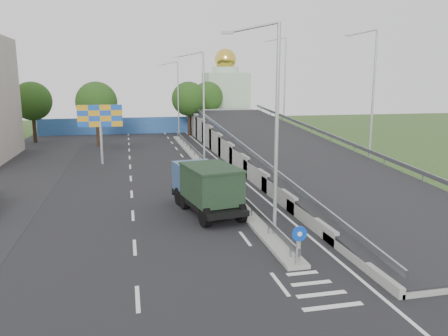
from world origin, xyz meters
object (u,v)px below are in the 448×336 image
object	(u,v)px
lamp_post_near	(273,120)
billboard	(100,119)
sign_bollard	(298,245)
lamp_post_mid	(202,101)
church	(225,95)
dump_truck	(206,185)
lamp_post_far	(177,95)

from	to	relation	value
lamp_post_near	billboard	xyz separation A→B (m)	(-9.11, 22.00, -1.62)
sign_bollard	lamp_post_mid	bearing A→B (deg)	89.74
church	billboard	distance (m)	37.23
lamp_post_mid	church	bearing A→B (deg)	73.78
church	dump_truck	world-z (taller)	church
lamp_post_near	lamp_post_far	size ratio (longest dim) A/B	1.00
church	lamp_post_far	bearing A→B (deg)	-125.24
church	billboard	xyz separation A→B (m)	(-19.00, -32.00, -1.12)
sign_bollard	billboard	distance (m)	27.53
church	lamp_post_mid	bearing A→B (deg)	-106.22
sign_bollard	lamp_post_mid	size ratio (longest dim) A/B	0.17
billboard	dump_truck	world-z (taller)	billboard
lamp_post_near	lamp_post_mid	world-z (taller)	same
sign_bollard	lamp_post_near	size ratio (longest dim) A/B	0.17
lamp_post_near	lamp_post_far	xyz separation A→B (m)	(0.00, 40.00, 0.00)
lamp_post_far	dump_truck	bearing A→B (deg)	-93.82
lamp_post_mid	dump_truck	world-z (taller)	lamp_post_mid
sign_bollard	church	distance (m)	58.84
lamp_post_mid	church	size ratio (longest dim) A/B	0.73
dump_truck	sign_bollard	bearing A→B (deg)	-85.92
lamp_post_near	billboard	bearing A→B (deg)	112.49
sign_bollard	billboard	size ratio (longest dim) A/B	0.30
billboard	dump_truck	distance (m)	18.55
church	dump_truck	xyz separation A→B (m)	(-12.23, -49.08, -3.70)
lamp_post_near	billboard	size ratio (longest dim) A/B	1.83
lamp_post_mid	dump_truck	bearing A→B (deg)	-98.84
lamp_post_near	church	size ratio (longest dim) A/B	0.73
sign_bollard	dump_truck	xyz separation A→B (m)	(-2.23, 8.75, 0.57)
lamp_post_mid	billboard	distance (m)	9.47
sign_bollard	billboard	xyz separation A→B (m)	(-9.00, 25.83, 3.15)
lamp_post_near	church	world-z (taller)	church
lamp_post_near	church	distance (m)	54.90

